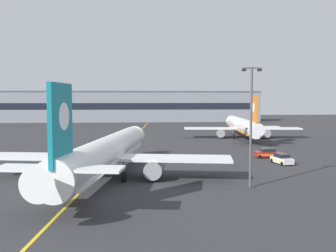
# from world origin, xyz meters

# --- Properties ---
(ground_plane) EXTENTS (400.00, 400.00, 0.00)m
(ground_plane) POSITION_xyz_m (0.00, 0.00, 0.00)
(ground_plane) COLOR #2D2D30
(taxiway_centreline) EXTENTS (14.07, 179.50, 0.01)m
(taxiway_centreline) POSITION_xyz_m (0.00, 30.00, 0.00)
(taxiway_centreline) COLOR yellow
(taxiway_centreline) RESTS_ON ground
(airliner_foreground) EXTENTS (32.36, 41.40, 11.65)m
(airliner_foreground) POSITION_xyz_m (0.23, 10.10, 3.37)
(airliner_foreground) COLOR white
(airliner_foreground) RESTS_ON ground
(airliner_background) EXTENTS (30.78, 39.56, 11.10)m
(airliner_background) POSITION_xyz_m (31.04, 58.32, 3.21)
(airliner_background) COLOR white
(airliner_background) RESTS_ON ground
(apron_lamp_post) EXTENTS (2.24, 0.90, 13.92)m
(apron_lamp_post) POSITION_xyz_m (17.30, 4.09, 7.27)
(apron_lamp_post) COLOR #515156
(apron_lamp_post) RESTS_ON ground
(service_car_nearest) EXTENTS (4.34, 2.29, 1.79)m
(service_car_nearest) POSITION_xyz_m (26.70, 25.61, 0.77)
(service_car_nearest) COLOR red
(service_car_nearest) RESTS_ON ground
(service_car_second) EXTENTS (2.61, 4.45, 1.79)m
(service_car_second) POSITION_xyz_m (26.84, 19.27, 0.77)
(service_car_second) COLOR white
(service_car_second) RESTS_ON ground
(safety_cone_by_nose_gear) EXTENTS (0.44, 0.44, 0.55)m
(safety_cone_by_nose_gear) POSITION_xyz_m (0.39, 27.22, 0.26)
(safety_cone_by_nose_gear) COLOR orange
(safety_cone_by_nose_gear) RESTS_ON ground
(terminal_building) EXTENTS (120.05, 12.40, 13.81)m
(terminal_building) POSITION_xyz_m (-2.24, 132.34, 6.91)
(terminal_building) COLOR gray
(terminal_building) RESTS_ON ground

